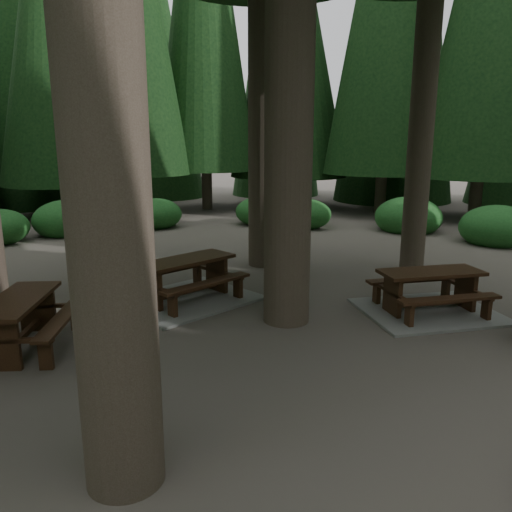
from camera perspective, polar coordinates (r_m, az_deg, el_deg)
name	(u,v)px	position (r m, az deg, el deg)	size (l,w,h in m)	color
ground	(252,331)	(8.85, -0.48, -8.55)	(80.00, 80.00, 0.00)	#4C443E
picnic_table_a	(429,298)	(10.20, 19.18, -4.57)	(2.90, 2.58, 0.84)	gray
picnic_table_b	(19,316)	(8.78, -25.47, -6.16)	(2.19, 2.40, 0.85)	#33170F
picnic_table_c	(186,286)	(10.45, -8.00, -3.39)	(3.20, 2.91, 0.90)	gray
shrub_ring	(268,292)	(9.65, 1.38, -4.18)	(23.86, 24.64, 1.49)	#1D551F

